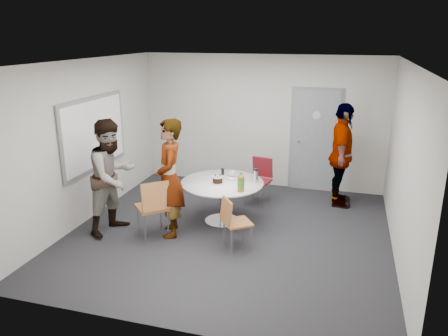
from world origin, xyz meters
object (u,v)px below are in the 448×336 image
(chair_far, at_px, (260,176))
(person_right, at_px, (341,155))
(chair_near_left, at_px, (154,203))
(chair_near_right, at_px, (233,219))
(whiteboard, at_px, (94,133))
(table, at_px, (224,187))
(person_main, at_px, (170,178))
(person_left, at_px, (112,176))
(door, at_px, (315,141))

(chair_far, relative_size, person_right, 0.45)
(chair_near_left, bearing_deg, person_right, -2.21)
(chair_near_right, bearing_deg, whiteboard, -140.90)
(table, distance_m, person_main, 1.00)
(table, relative_size, chair_near_left, 1.43)
(table, bearing_deg, person_right, 36.35)
(person_left, bearing_deg, chair_near_left, -82.16)
(whiteboard, height_order, chair_far, whiteboard)
(whiteboard, bearing_deg, person_left, -42.96)
(chair_near_right, bearing_deg, person_main, -137.72)
(whiteboard, relative_size, table, 1.38)
(table, relative_size, person_main, 0.74)
(table, xyz_separation_m, chair_near_right, (0.39, -0.88, -0.15))
(whiteboard, bearing_deg, door, 32.66)
(person_main, relative_size, person_left, 1.01)
(person_right, bearing_deg, chair_far, 99.08)
(table, bearing_deg, person_main, -135.94)
(table, bearing_deg, chair_near_left, -133.80)
(chair_near_left, bearing_deg, person_left, 129.69)
(chair_near_left, bearing_deg, table, 4.18)
(whiteboard, height_order, person_right, whiteboard)
(chair_near_right, relative_size, person_main, 0.43)
(chair_far, xyz_separation_m, person_right, (1.44, 0.28, 0.43))
(table, relative_size, chair_near_right, 1.73)
(table, bearing_deg, person_left, -153.83)
(person_main, distance_m, person_left, 0.93)
(person_left, bearing_deg, whiteboard, 63.15)
(table, bearing_deg, chair_near_right, -66.16)
(chair_near_right, xyz_separation_m, chair_far, (0.01, 1.96, 0.05))
(chair_far, xyz_separation_m, person_main, (-1.09, -1.74, 0.41))
(chair_far, bearing_deg, whiteboard, 37.07)
(door, relative_size, chair_near_left, 2.20)
(whiteboard, distance_m, table, 2.41)
(whiteboard, relative_size, person_left, 1.03)
(person_main, bearing_deg, chair_far, 124.94)
(table, height_order, person_main, person_main)
(person_left, relative_size, person_right, 0.96)
(chair_near_right, height_order, chair_far, chair_far)
(person_main, xyz_separation_m, person_right, (2.53, 2.02, 0.02))
(chair_near_right, height_order, person_main, person_main)
(whiteboard, bearing_deg, person_right, 20.63)
(door, distance_m, person_left, 4.10)
(chair_near_right, distance_m, person_right, 2.71)
(person_left, bearing_deg, chair_far, -30.97)
(whiteboard, height_order, chair_near_left, whiteboard)
(door, distance_m, table, 2.50)
(door, height_order, person_main, door)
(person_right, bearing_deg, table, 124.49)
(door, height_order, chair_far, door)
(person_main, bearing_deg, person_right, 105.53)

